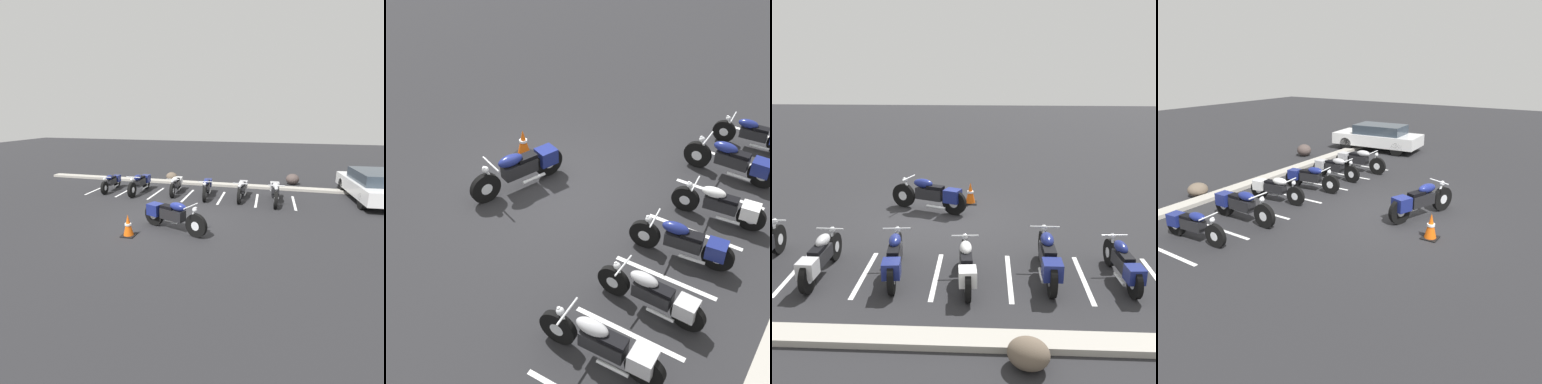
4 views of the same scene
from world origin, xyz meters
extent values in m
plane|color=#262628|center=(0.00, 0.00, 0.00)|extent=(60.00, 60.00, 0.00)
cylinder|color=black|center=(1.13, -0.96, 0.36)|extent=(0.72, 0.39, 0.72)
cylinder|color=silver|center=(1.13, -0.96, 0.36)|extent=(0.31, 0.23, 0.28)
cylinder|color=black|center=(-0.45, -0.33, 0.36)|extent=(0.72, 0.39, 0.72)
cylinder|color=silver|center=(-0.45, -0.33, 0.36)|extent=(0.31, 0.23, 0.28)
cube|color=black|center=(0.29, -0.63, 0.53)|extent=(0.89, 0.59, 0.33)
ellipsoid|color=navy|center=(0.50, -0.71, 0.82)|extent=(0.68, 0.49, 0.26)
cube|color=black|center=(0.12, -0.56, 0.75)|extent=(0.55, 0.42, 0.09)
cube|color=navy|center=(-0.40, -0.35, 0.56)|extent=(0.55, 0.53, 0.37)
cylinder|color=silver|center=(1.01, -0.92, 0.65)|extent=(0.29, 0.17, 0.58)
cylinder|color=silver|center=(0.95, -0.89, 0.93)|extent=(0.29, 0.65, 0.04)
sphere|color=silver|center=(1.08, -0.94, 0.85)|extent=(0.15, 0.15, 0.15)
cylinder|color=silver|center=(0.09, -0.38, 0.20)|extent=(0.59, 0.30, 0.08)
cylinder|color=black|center=(-4.08, 2.75, 0.30)|extent=(0.15, 0.60, 0.59)
cylinder|color=silver|center=(-4.08, 2.75, 0.30)|extent=(0.13, 0.23, 0.23)
cube|color=black|center=(-4.14, 3.49, 0.43)|extent=(0.30, 0.70, 0.27)
ellipsoid|color=navy|center=(-4.12, 3.32, 0.67)|extent=(0.27, 0.52, 0.22)
cube|color=black|center=(-4.15, 3.65, 0.61)|extent=(0.25, 0.41, 0.07)
cylinder|color=silver|center=(-4.09, 2.86, 0.53)|extent=(0.07, 0.24, 0.48)
cylinder|color=silver|center=(-4.09, 2.92, 0.76)|extent=(0.56, 0.07, 0.03)
sphere|color=silver|center=(-4.09, 2.80, 0.69)|extent=(0.13, 0.13, 0.13)
cylinder|color=silver|center=(-4.03, 3.73, 0.16)|extent=(0.10, 0.50, 0.06)
cylinder|color=black|center=(-2.64, 2.58, 0.34)|extent=(0.12, 0.68, 0.68)
cylinder|color=silver|center=(-2.64, 2.58, 0.34)|extent=(0.13, 0.26, 0.26)
cylinder|color=black|center=(-2.63, 4.17, 0.34)|extent=(0.12, 0.68, 0.68)
cylinder|color=silver|center=(-2.63, 4.17, 0.34)|extent=(0.13, 0.26, 0.26)
cube|color=black|center=(-2.63, 3.43, 0.49)|extent=(0.29, 0.78, 0.31)
ellipsoid|color=navy|center=(-2.63, 3.22, 0.77)|extent=(0.27, 0.58, 0.25)
cube|color=black|center=(-2.63, 3.60, 0.70)|extent=(0.25, 0.45, 0.08)
cube|color=navy|center=(-2.63, 4.12, 0.52)|extent=(0.37, 0.41, 0.35)
cylinder|color=silver|center=(-2.64, 2.70, 0.61)|extent=(0.06, 0.27, 0.55)
cylinder|color=silver|center=(-2.64, 2.77, 0.87)|extent=(0.64, 0.04, 0.04)
sphere|color=silver|center=(-2.64, 2.63, 0.79)|extent=(0.14, 0.14, 0.14)
cylinder|color=silver|center=(-2.49, 3.68, 0.19)|extent=(0.07, 0.56, 0.07)
cylinder|color=black|center=(-0.91, 2.98, 0.31)|extent=(0.16, 0.62, 0.61)
cylinder|color=silver|center=(-0.91, 2.98, 0.31)|extent=(0.14, 0.24, 0.23)
cylinder|color=black|center=(-1.03, 4.41, 0.31)|extent=(0.16, 0.62, 0.61)
cylinder|color=silver|center=(-1.03, 4.41, 0.31)|extent=(0.14, 0.24, 0.23)
cube|color=black|center=(-0.97, 3.74, 0.44)|extent=(0.32, 0.72, 0.28)
ellipsoid|color=white|center=(-0.96, 3.56, 0.70)|extent=(0.28, 0.54, 0.22)
cube|color=black|center=(-0.99, 3.90, 0.63)|extent=(0.26, 0.43, 0.07)
cube|color=white|center=(-1.03, 4.37, 0.47)|extent=(0.36, 0.40, 0.32)
cylinder|color=silver|center=(-0.92, 3.09, 0.55)|extent=(0.08, 0.25, 0.49)
cylinder|color=silver|center=(-0.92, 3.15, 0.79)|extent=(0.58, 0.08, 0.03)
sphere|color=silver|center=(-0.91, 3.03, 0.71)|extent=(0.13, 0.13, 0.13)
cylinder|color=silver|center=(-0.86, 3.98, 0.17)|extent=(0.11, 0.51, 0.06)
cylinder|color=black|center=(0.60, 2.72, 0.32)|extent=(0.18, 0.65, 0.64)
cylinder|color=silver|center=(0.60, 2.72, 0.32)|extent=(0.15, 0.25, 0.24)
cylinder|color=black|center=(0.45, 4.21, 0.32)|extent=(0.18, 0.65, 0.64)
cylinder|color=silver|center=(0.45, 4.21, 0.32)|extent=(0.15, 0.25, 0.24)
cube|color=black|center=(0.52, 3.51, 0.46)|extent=(0.34, 0.76, 0.29)
ellipsoid|color=navy|center=(0.54, 3.32, 0.72)|extent=(0.30, 0.56, 0.23)
cube|color=black|center=(0.50, 3.68, 0.66)|extent=(0.27, 0.45, 0.08)
cube|color=navy|center=(0.45, 4.16, 0.49)|extent=(0.38, 0.42, 0.33)
cylinder|color=silver|center=(0.59, 2.84, 0.57)|extent=(0.08, 0.26, 0.51)
cylinder|color=silver|center=(0.58, 2.90, 0.82)|extent=(0.60, 0.09, 0.03)
sphere|color=silver|center=(0.59, 2.77, 0.74)|extent=(0.14, 0.14, 0.14)
cylinder|color=silver|center=(0.63, 3.77, 0.18)|extent=(0.12, 0.54, 0.07)
cylinder|color=black|center=(2.03, 2.78, 0.32)|extent=(0.13, 0.63, 0.63)
cylinder|color=silver|center=(2.03, 2.78, 0.32)|extent=(0.13, 0.24, 0.24)
cylinder|color=black|center=(2.08, 4.26, 0.32)|extent=(0.13, 0.63, 0.63)
cylinder|color=silver|center=(2.08, 4.26, 0.32)|extent=(0.13, 0.24, 0.24)
cube|color=black|center=(2.06, 3.57, 0.46)|extent=(0.29, 0.73, 0.29)
ellipsoid|color=#B7B7BC|center=(2.05, 3.38, 0.72)|extent=(0.26, 0.54, 0.23)
cube|color=black|center=(2.06, 3.73, 0.65)|extent=(0.24, 0.43, 0.08)
cube|color=#B7B7BC|center=(2.07, 4.22, 0.49)|extent=(0.36, 0.39, 0.32)
cylinder|color=silver|center=(2.03, 2.90, 0.56)|extent=(0.06, 0.25, 0.51)
cylinder|color=silver|center=(2.04, 2.96, 0.81)|extent=(0.59, 0.05, 0.03)
sphere|color=silver|center=(2.03, 2.83, 0.74)|extent=(0.13, 0.13, 0.13)
cylinder|color=silver|center=(2.20, 3.81, 0.17)|extent=(0.08, 0.53, 0.07)
cylinder|color=black|center=(3.46, 2.50, 0.34)|extent=(0.14, 0.68, 0.68)
cylinder|color=silver|center=(3.46, 2.50, 0.34)|extent=(0.14, 0.26, 0.26)
cylinder|color=black|center=(3.43, 4.09, 0.34)|extent=(0.14, 0.68, 0.68)
cylinder|color=silver|center=(3.43, 4.09, 0.34)|extent=(0.14, 0.26, 0.26)
cube|color=black|center=(3.44, 3.35, 0.49)|extent=(0.31, 0.79, 0.31)
ellipsoid|color=#B7B7BC|center=(3.45, 3.14, 0.77)|extent=(0.28, 0.58, 0.25)
cube|color=black|center=(3.44, 3.52, 0.70)|extent=(0.26, 0.46, 0.08)
cube|color=#B7B7BC|center=(3.43, 4.04, 0.53)|extent=(0.38, 0.42, 0.35)
cylinder|color=silver|center=(3.46, 2.62, 0.61)|extent=(0.07, 0.27, 0.55)
cylinder|color=silver|center=(3.46, 2.68, 0.88)|extent=(0.64, 0.05, 0.04)
sphere|color=silver|center=(3.46, 2.55, 0.79)|extent=(0.14, 0.14, 0.14)
cylinder|color=silver|center=(3.58, 3.61, 0.19)|extent=(0.09, 0.57, 0.07)
cube|color=black|center=(-0.87, -1.39, 0.01)|extent=(0.40, 0.40, 0.03)
cone|color=#EA590F|center=(-0.87, -1.39, 0.34)|extent=(0.32, 0.32, 0.67)
cylinder|color=white|center=(-0.87, -1.39, 0.37)|extent=(0.20, 0.20, 0.06)
cube|color=white|center=(-4.91, 3.47, 0.00)|extent=(0.10, 2.10, 0.00)
cube|color=white|center=(-3.38, 3.47, 0.00)|extent=(0.10, 2.10, 0.00)
cube|color=white|center=(-1.86, 3.47, 0.00)|extent=(0.10, 2.10, 0.00)
cube|color=white|center=(-0.34, 3.47, 0.00)|extent=(0.10, 2.10, 0.00)
cube|color=white|center=(1.19, 3.47, 0.00)|extent=(0.10, 2.10, 0.00)
cube|color=white|center=(2.71, 3.47, 0.00)|extent=(0.10, 2.10, 0.00)
camera|label=1|loc=(3.09, -9.08, 3.61)|focal=28.00mm
camera|label=2|loc=(8.09, 5.72, 7.70)|focal=50.00mm
camera|label=3|loc=(-1.34, 11.91, 4.43)|focal=42.00mm
camera|label=4|loc=(-9.15, -4.28, 4.17)|focal=35.00mm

